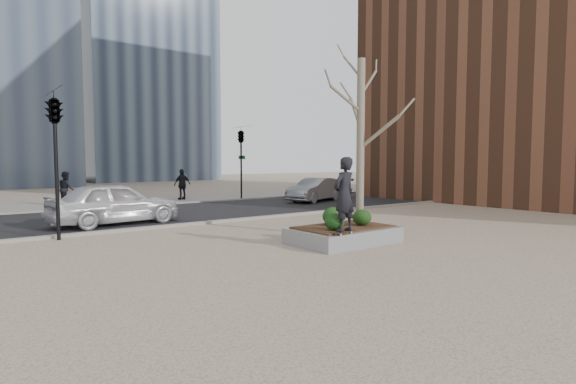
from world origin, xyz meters
TOP-DOWN VIEW (x-y plane):
  - ground at (0.00, 0.00)m, footprint 120.00×120.00m
  - street at (0.00, 10.00)m, footprint 60.00×8.00m
  - far_sidewalk at (0.00, 17.00)m, footprint 60.00×6.00m
  - planter at (1.00, 0.00)m, footprint 3.00×2.00m
  - planter_mulch at (1.00, 0.00)m, footprint 2.70×1.70m
  - sycamore_tree at (2.00, 0.30)m, footprint 2.80×2.80m
  - shrub_left at (0.28, -0.39)m, footprint 0.55×0.55m
  - shrub_middle at (0.88, 0.31)m, footprint 0.63×0.63m
  - shrub_right at (1.55, -0.21)m, footprint 0.55×0.55m
  - skateboard at (0.16, -0.87)m, footprint 0.81×0.37m
  - skateboarder at (0.16, -0.87)m, footprint 0.78×0.57m
  - police_car at (-3.17, 7.84)m, footprint 4.82×2.30m
  - car_silver at (9.00, 10.49)m, footprint 4.41×2.66m
  - car_third at (10.68, 12.12)m, footprint 4.71×2.74m
  - pedestrian_a at (-3.10, 16.51)m, footprint 0.70×0.89m
  - pedestrian_b at (4.05, 17.78)m, footprint 0.90×1.17m
  - pedestrian_c at (3.33, 16.29)m, footprint 1.14×0.58m
  - traffic_light_near at (-5.50, 5.60)m, footprint 0.60×2.48m
  - traffic_light_far at (6.50, 14.60)m, footprint 0.60×2.48m

SIDE VIEW (x-z plane):
  - ground at x=0.00m, z-range 0.00..0.00m
  - street at x=0.00m, z-range 0.00..0.02m
  - far_sidewalk at x=0.00m, z-range 0.00..0.02m
  - planter at x=1.00m, z-range 0.00..0.45m
  - planter_mulch at x=1.00m, z-range 0.45..0.49m
  - skateboard at x=0.16m, z-range 0.45..0.53m
  - car_third at x=10.68m, z-range 0.02..1.30m
  - car_silver at x=9.00m, z-range 0.02..1.39m
  - shrub_left at x=0.28m, z-range 0.49..0.96m
  - shrub_right at x=1.55m, z-range 0.49..0.96m
  - shrub_middle at x=0.88m, z-range 0.49..1.03m
  - police_car at x=-3.17m, z-range 0.02..1.61m
  - pedestrian_b at x=4.05m, z-range 0.02..1.62m
  - pedestrian_a at x=-3.10m, z-range 0.02..1.84m
  - pedestrian_c at x=3.33m, z-range 0.02..1.89m
  - skateboarder at x=0.16m, z-range 0.53..2.50m
  - traffic_light_near at x=-5.50m, z-range 0.00..4.50m
  - traffic_light_far at x=6.50m, z-range 0.00..4.50m
  - sycamore_tree at x=2.00m, z-range 0.49..7.09m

